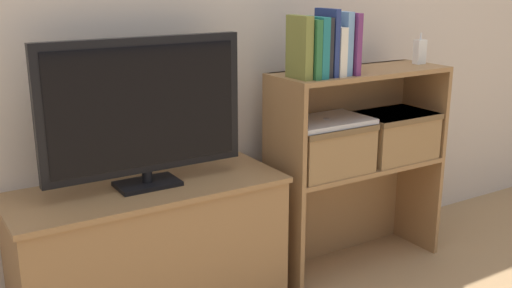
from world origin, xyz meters
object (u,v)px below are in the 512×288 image
at_px(book_olive, 299,47).
at_px(book_ivory, 333,51).
at_px(book_teal, 314,47).
at_px(book_navy, 327,43).
at_px(laptop, 326,121).
at_px(book_charcoal, 321,47).
at_px(storage_basket_left, 325,145).
at_px(baby_monitor, 420,52).
at_px(book_plum, 347,43).
at_px(storage_basket_right, 393,133).
at_px(tv_stand, 151,253).
at_px(book_skyblue, 340,43).
at_px(tv, 144,109).
at_px(book_forest, 307,49).

bearing_deg(book_olive, book_ivory, 0.00).
distance_m(book_teal, book_navy, 0.06).
distance_m(book_olive, laptop, 0.35).
height_order(book_charcoal, storage_basket_left, book_charcoal).
height_order(book_navy, baby_monitor, book_navy).
relative_size(book_plum, storage_basket_right, 0.68).
bearing_deg(tv_stand, book_olive, -8.42).
bearing_deg(book_skyblue, book_plum, 0.00).
height_order(tv, book_skyblue, book_skyblue).
relative_size(book_navy, laptop, 0.72).
relative_size(book_skyblue, laptop, 0.68).
distance_m(baby_monitor, storage_basket_right, 0.38).
height_order(book_skyblue, baby_monitor, book_skyblue).
distance_m(storage_basket_right, laptop, 0.39).
relative_size(book_navy, book_ivory, 1.36).
relative_size(baby_monitor, storage_basket_left, 0.38).
relative_size(book_plum, laptop, 0.67).
distance_m(book_teal, laptop, 0.32).
xyz_separation_m(tv, book_ivory, (0.75, -0.09, 0.16)).
bearing_deg(book_ivory, book_teal, 180.00).
height_order(book_ivory, storage_basket_right, book_ivory).
xyz_separation_m(book_teal, storage_basket_left, (0.09, 0.03, -0.41)).
bearing_deg(book_forest, storage_basket_right, 2.89).
relative_size(tv_stand, book_skyblue, 4.04).
distance_m(book_ivory, laptop, 0.29).
bearing_deg(tv_stand, laptop, -4.75).
relative_size(book_teal, laptop, 0.64).
bearing_deg(tv, book_plum, -5.96).
bearing_deg(book_navy, book_skyblue, 0.00).
distance_m(tv_stand, book_skyblue, 1.08).
bearing_deg(tv, book_olive, -8.27).
bearing_deg(book_teal, book_skyblue, 0.00).
bearing_deg(storage_basket_right, book_ivory, -176.18).
bearing_deg(tv, storage_basket_right, -3.09).
distance_m(storage_basket_left, storage_basket_right, 0.38).
xyz_separation_m(book_skyblue, storage_basket_right, (0.34, 0.03, -0.42)).
distance_m(book_ivory, book_skyblue, 0.05).
height_order(book_plum, storage_basket_right, book_plum).
distance_m(tv_stand, baby_monitor, 1.44).
bearing_deg(tv_stand, book_ivory, -6.65).
bearing_deg(storage_basket_left, tv, 175.37).
height_order(book_charcoal, storage_basket_right, book_charcoal).
height_order(tv, storage_basket_right, tv).
height_order(tv, book_plum, book_plum).
xyz_separation_m(book_forest, book_navy, (0.09, 0.00, 0.02)).
xyz_separation_m(book_teal, book_plum, (0.16, 0.00, 0.00)).
distance_m(book_plum, storage_basket_right, 0.51).
xyz_separation_m(book_plum, storage_basket_left, (-0.07, 0.03, -0.41)).
bearing_deg(book_teal, storage_basket_right, 3.09).
bearing_deg(laptop, book_olive, -171.08).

